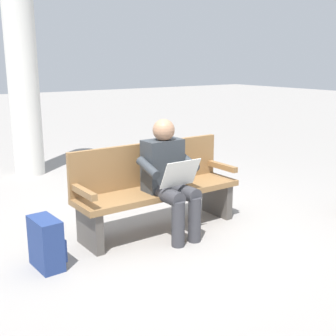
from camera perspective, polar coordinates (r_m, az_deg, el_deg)
The scene contains 5 objects.
ground_plane at distance 4.69m, azimuth -1.10°, elevation -7.97°, with size 40.00×40.00×0.00m, color gray.
bench_near at distance 4.60m, azimuth -1.63°, elevation -2.38°, with size 1.81×0.50×0.90m.
person_seated at distance 4.37m, azimuth 0.15°, elevation -0.93°, with size 0.57×0.58×1.18m.
backpack at distance 3.95m, azimuth -15.43°, elevation -9.40°, with size 0.24×0.37×0.45m.
support_pillar at distance 7.04m, azimuth -18.53°, elevation 14.34°, with size 0.46×0.46×3.77m, color silver.
Camera 1 is at (2.42, 3.62, 1.75)m, focal length 47.08 mm.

